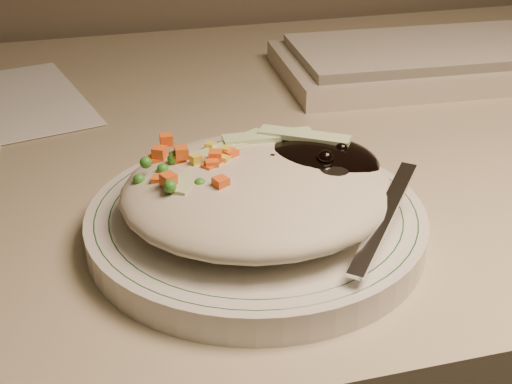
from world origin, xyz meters
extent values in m
cube|color=tan|center=(0.00, 1.38, 0.72)|extent=(1.40, 0.70, 0.04)
cylinder|color=silver|center=(-0.10, 1.19, 0.75)|extent=(0.24, 0.24, 0.02)
torus|color=#144723|center=(-0.10, 1.19, 0.76)|extent=(0.23, 0.23, 0.00)
torus|color=#144723|center=(-0.10, 1.19, 0.76)|extent=(0.21, 0.21, 0.00)
ellipsoid|color=#B3AB91|center=(-0.10, 1.18, 0.78)|extent=(0.19, 0.18, 0.04)
ellipsoid|color=black|center=(-0.05, 1.20, 0.79)|extent=(0.10, 0.09, 0.03)
ellipsoid|color=orange|center=(-0.14, 1.20, 0.78)|extent=(0.08, 0.08, 0.02)
sphere|color=black|center=(-0.08, 1.20, 0.79)|extent=(0.01, 0.01, 0.01)
sphere|color=black|center=(-0.06, 1.20, 0.79)|extent=(0.01, 0.01, 0.01)
sphere|color=black|center=(-0.03, 1.20, 0.80)|extent=(0.01, 0.01, 0.01)
sphere|color=black|center=(-0.04, 1.21, 0.79)|extent=(0.01, 0.01, 0.01)
sphere|color=black|center=(-0.05, 1.18, 0.80)|extent=(0.01, 0.01, 0.01)
sphere|color=black|center=(-0.06, 1.20, 0.79)|extent=(0.01, 0.01, 0.01)
sphere|color=black|center=(-0.05, 1.21, 0.79)|extent=(0.01, 0.01, 0.01)
cube|color=#FB5F1B|center=(-0.15, 1.21, 0.80)|extent=(0.01, 0.01, 0.01)
cube|color=#FB5F1B|center=(-0.13, 1.19, 0.79)|extent=(0.01, 0.01, 0.01)
cube|color=#FB5F1B|center=(-0.16, 1.22, 0.80)|extent=(0.01, 0.01, 0.01)
cube|color=#FB5F1B|center=(-0.13, 1.20, 0.80)|extent=(0.01, 0.01, 0.01)
cube|color=#FB5F1B|center=(-0.13, 1.19, 0.80)|extent=(0.01, 0.01, 0.01)
cube|color=#FB5F1B|center=(-0.16, 1.23, 0.79)|extent=(0.01, 0.01, 0.01)
cube|color=#FB5F1B|center=(-0.15, 1.21, 0.80)|extent=(0.01, 0.01, 0.01)
cube|color=#FB5F1B|center=(-0.13, 1.19, 0.80)|extent=(0.01, 0.01, 0.01)
cube|color=#FB5F1B|center=(-0.11, 1.20, 0.80)|extent=(0.01, 0.01, 0.01)
cube|color=#FB5F1B|center=(-0.15, 1.23, 0.80)|extent=(0.01, 0.01, 0.01)
cube|color=#FB5F1B|center=(-0.16, 1.18, 0.80)|extent=(0.01, 0.01, 0.01)
cube|color=#FB5F1B|center=(-0.13, 1.16, 0.80)|extent=(0.01, 0.01, 0.01)
cube|color=#FB5F1B|center=(-0.17, 1.19, 0.79)|extent=(0.01, 0.01, 0.01)
cube|color=#FB5F1B|center=(-0.16, 1.22, 0.79)|extent=(0.01, 0.01, 0.01)
sphere|color=#388C28|center=(-0.13, 1.20, 0.80)|extent=(0.01, 0.01, 0.01)
sphere|color=#388C28|center=(-0.16, 1.17, 0.80)|extent=(0.01, 0.01, 0.01)
sphere|color=#388C28|center=(-0.16, 1.20, 0.80)|extent=(0.01, 0.01, 0.01)
sphere|color=#388C28|center=(-0.17, 1.20, 0.80)|extent=(0.01, 0.01, 0.01)
sphere|color=#388C28|center=(-0.13, 1.21, 0.79)|extent=(0.01, 0.01, 0.01)
sphere|color=#388C28|center=(-0.13, 1.18, 0.79)|extent=(0.01, 0.01, 0.01)
sphere|color=#388C28|center=(-0.14, 1.20, 0.79)|extent=(0.01, 0.01, 0.01)
sphere|color=#388C28|center=(-0.15, 1.18, 0.79)|extent=(0.01, 0.01, 0.01)
sphere|color=#388C28|center=(-0.18, 1.20, 0.79)|extent=(0.01, 0.01, 0.01)
sphere|color=#388C28|center=(-0.15, 1.21, 0.80)|extent=(0.01, 0.01, 0.01)
sphere|color=#388C28|center=(-0.15, 1.21, 0.80)|extent=(0.01, 0.01, 0.01)
sphere|color=#388C28|center=(-0.16, 1.19, 0.79)|extent=(0.01, 0.01, 0.01)
sphere|color=#388C28|center=(-0.14, 1.17, 0.80)|extent=(0.01, 0.01, 0.01)
sphere|color=#388C28|center=(-0.11, 1.22, 0.79)|extent=(0.01, 0.01, 0.01)
cube|color=yellow|center=(-0.13, 1.21, 0.79)|extent=(0.01, 0.01, 0.01)
cube|color=yellow|center=(-0.12, 1.20, 0.80)|extent=(0.01, 0.01, 0.01)
cube|color=yellow|center=(-0.14, 1.21, 0.79)|extent=(0.01, 0.01, 0.01)
cube|color=yellow|center=(-0.14, 1.20, 0.80)|extent=(0.01, 0.01, 0.01)
cube|color=yellow|center=(-0.14, 1.20, 0.79)|extent=(0.01, 0.01, 0.01)
cube|color=yellow|center=(-0.12, 1.21, 0.80)|extent=(0.01, 0.01, 0.01)
cube|color=yellow|center=(-0.12, 1.22, 0.80)|extent=(0.01, 0.01, 0.01)
cube|color=yellow|center=(-0.14, 1.19, 0.79)|extent=(0.01, 0.01, 0.01)
cube|color=#B2D18C|center=(-0.11, 1.22, 0.80)|extent=(0.07, 0.05, 0.00)
cube|color=#B2D18C|center=(-0.08, 1.23, 0.80)|extent=(0.07, 0.02, 0.00)
cube|color=#B2D18C|center=(-0.14, 1.19, 0.80)|extent=(0.05, 0.06, 0.00)
cube|color=#B2D18C|center=(-0.05, 1.22, 0.80)|extent=(0.07, 0.05, 0.00)
cube|color=#B2D18C|center=(-0.09, 1.18, 0.79)|extent=(0.07, 0.02, 0.00)
ellipsoid|color=silver|center=(-0.05, 1.18, 0.79)|extent=(0.06, 0.06, 0.01)
cube|color=silver|center=(-0.03, 1.12, 0.78)|extent=(0.08, 0.09, 0.03)
cube|color=#B4A893|center=(0.26, 1.47, 0.75)|extent=(0.51, 0.20, 0.02)
cube|color=beige|center=(0.26, 1.47, 0.77)|extent=(0.47, 0.17, 0.01)
camera|label=1|loc=(-0.21, 0.76, 1.02)|focal=50.00mm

